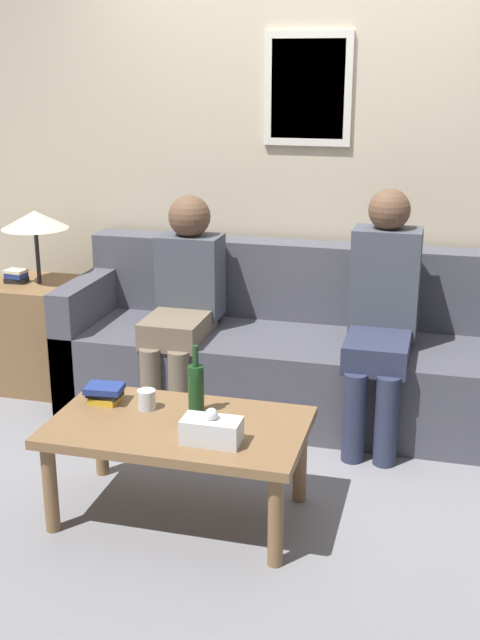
{
  "coord_description": "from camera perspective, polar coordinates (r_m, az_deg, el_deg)",
  "views": [
    {
      "loc": [
        0.79,
        -3.57,
        1.83
      ],
      "look_at": [
        -0.11,
        -0.15,
        0.7
      ],
      "focal_mm": 45.0,
      "sensor_mm": 36.0,
      "label": 1
    }
  ],
  "objects": [
    {
      "name": "book_stack",
      "position": [
        3.54,
        -9.61,
        -5.14
      ],
      "size": [
        0.17,
        0.13,
        0.08
      ],
      "color": "gold",
      "rests_on": "coffee_table"
    },
    {
      "name": "person_right",
      "position": [
        4.05,
        10.06,
        0.86
      ],
      "size": [
        0.34,
        0.64,
        1.25
      ],
      "color": "#2D334C",
      "rests_on": "ground_plane"
    },
    {
      "name": "person_left",
      "position": [
        4.31,
        -4.02,
        1.76
      ],
      "size": [
        0.34,
        0.62,
        1.17
      ],
      "color": "#756651",
      "rests_on": "ground_plane"
    },
    {
      "name": "drinking_glass",
      "position": [
        3.45,
        -6.66,
        -5.64
      ],
      "size": [
        0.08,
        0.08,
        0.09
      ],
      "color": "silver",
      "rests_on": "coffee_table"
    },
    {
      "name": "tissue_box",
      "position": [
        3.13,
        -2.03,
        -7.83
      ],
      "size": [
        0.23,
        0.12,
        0.15
      ],
      "color": "silver",
      "rests_on": "coffee_table"
    },
    {
      "name": "couch_main",
      "position": [
        4.41,
        3.49,
        -2.42
      ],
      "size": [
        2.42,
        0.81,
        0.88
      ],
      "color": "#4C4C56",
      "rests_on": "ground_plane"
    },
    {
      "name": "wall_back",
      "position": [
        4.59,
        4.81,
        11.09
      ],
      "size": [
        9.0,
        0.08,
        2.6
      ],
      "color": "beige",
      "rests_on": "ground_plane"
    },
    {
      "name": "coffee_table",
      "position": [
        3.35,
        -4.4,
        -8.2
      ],
      "size": [
        1.05,
        0.61,
        0.43
      ],
      "color": "olive",
      "rests_on": "ground_plane"
    },
    {
      "name": "side_table_with_lamp",
      "position": [
        4.85,
        -14.41,
        -0.29
      ],
      "size": [
        0.49,
        0.49,
        1.05
      ],
      "color": "olive",
      "rests_on": "ground_plane"
    },
    {
      "name": "wine_bottle",
      "position": [
        3.37,
        -3.14,
        -4.83
      ],
      "size": [
        0.07,
        0.07,
        0.3
      ],
      "color": "#19421E",
      "rests_on": "coffee_table"
    },
    {
      "name": "ground_plane",
      "position": [
        4.09,
        2.03,
        -8.83
      ],
      "size": [
        16.0,
        16.0,
        0.0
      ],
      "primitive_type": "plane",
      "color": "gray"
    }
  ]
}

